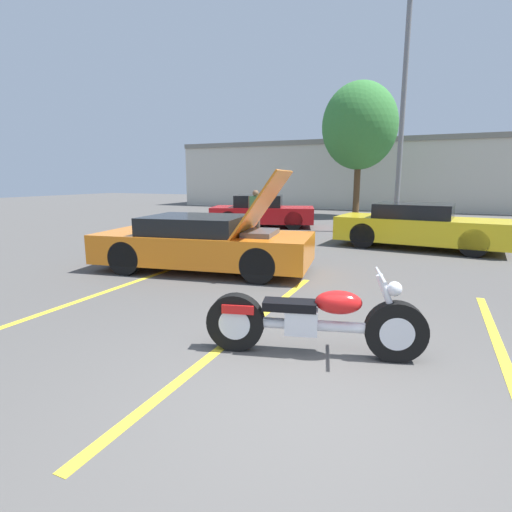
{
  "coord_description": "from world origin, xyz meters",
  "views": [
    {
      "loc": [
        0.88,
        -3.08,
        1.96
      ],
      "look_at": [
        -1.51,
        2.37,
        0.8
      ],
      "focal_mm": 28.0,
      "sensor_mm": 36.0,
      "label": 1
    }
  ],
  "objects": [
    {
      "name": "ground_plane",
      "position": [
        0.0,
        0.0,
        0.0
      ],
      "size": [
        80.0,
        80.0,
        0.0
      ],
      "primitive_type": "plane",
      "color": "#514F4C"
    },
    {
      "name": "parking_stripe_foreground",
      "position": [
        -4.26,
        1.4,
        0.0
      ],
      "size": [
        0.12,
        5.74,
        0.01
      ],
      "primitive_type": "cube",
      "color": "yellow",
      "rests_on": "ground"
    },
    {
      "name": "parking_stripe_middle",
      "position": [
        -1.26,
        1.4,
        0.0
      ],
      "size": [
        0.12,
        5.74,
        0.01
      ],
      "primitive_type": "cube",
      "color": "yellow",
      "rests_on": "ground"
    },
    {
      "name": "parking_stripe_back",
      "position": [
        1.74,
        1.4,
        0.0
      ],
      "size": [
        0.12,
        5.74,
        0.01
      ],
      "primitive_type": "cube",
      "color": "yellow",
      "rests_on": "ground"
    },
    {
      "name": "far_building",
      "position": [
        0.0,
        24.44,
        2.34
      ],
      "size": [
        32.0,
        4.2,
        4.4
      ],
      "color": "beige",
      "rests_on": "ground"
    },
    {
      "name": "light_pole",
      "position": [
        -0.25,
        12.53,
        4.66
      ],
      "size": [
        1.21,
        0.28,
        8.54
      ],
      "color": "slate",
      "rests_on": "ground"
    },
    {
      "name": "tree_background",
      "position": [
        -2.73,
        17.97,
        4.52
      ],
      "size": [
        3.71,
        3.71,
        6.66
      ],
      "color": "brown",
      "rests_on": "ground"
    },
    {
      "name": "motorcycle",
      "position": [
        -0.24,
        1.05,
        0.4
      ],
      "size": [
        2.4,
        0.89,
        0.97
      ],
      "rotation": [
        0.0,
        0.0,
        0.25
      ],
      "color": "black",
      "rests_on": "ground"
    },
    {
      "name": "show_car_hood_open",
      "position": [
        -3.54,
        4.23,
        0.6
      ],
      "size": [
        4.79,
        2.53,
        2.13
      ],
      "rotation": [
        0.0,
        0.0,
        0.16
      ],
      "color": "orange",
      "rests_on": "ground"
    },
    {
      "name": "parked_car_left_row",
      "position": [
        -5.48,
        12.01,
        0.62
      ],
      "size": [
        4.46,
        2.97,
        1.3
      ],
      "rotation": [
        0.0,
        0.0,
        0.3
      ],
      "color": "red",
      "rests_on": "ground"
    },
    {
      "name": "parked_car_mid_left_row",
      "position": [
        0.57,
        9.12,
        0.62
      ],
      "size": [
        4.65,
        2.18,
        1.26
      ],
      "rotation": [
        0.0,
        0.0,
        -0.09
      ],
      "color": "yellow",
      "rests_on": "ground"
    },
    {
      "name": "spectator_midground",
      "position": [
        -4.52,
        9.17,
        0.94
      ],
      "size": [
        0.52,
        0.21,
        1.59
      ],
      "color": "brown",
      "rests_on": "ground"
    }
  ]
}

